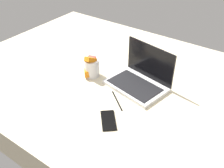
% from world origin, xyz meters
% --- Properties ---
extents(bed_mattress, '(1.80, 1.40, 0.18)m').
position_xyz_m(bed_mattress, '(0.00, 0.00, 0.09)').
color(bed_mattress, beige).
rests_on(bed_mattress, ground).
extents(laptop, '(0.37, 0.29, 0.23)m').
position_xyz_m(laptop, '(0.25, 0.01, 0.22)').
color(laptop, silver).
rests_on(laptop, bed_mattress).
extents(snack_cup, '(0.09, 0.11, 0.15)m').
position_xyz_m(snack_cup, '(-0.04, -0.07, 0.24)').
color(snack_cup, silver).
rests_on(snack_cup, bed_mattress).
extents(cell_phone, '(0.14, 0.15, 0.01)m').
position_xyz_m(cell_phone, '(0.28, -0.34, 0.18)').
color(cell_phone, black).
rests_on(cell_phone, bed_mattress).
extents(charger_cable, '(0.14, 0.11, 0.01)m').
position_xyz_m(charger_cable, '(0.23, -0.19, 0.18)').
color(charger_cable, black).
rests_on(charger_cable, bed_mattress).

